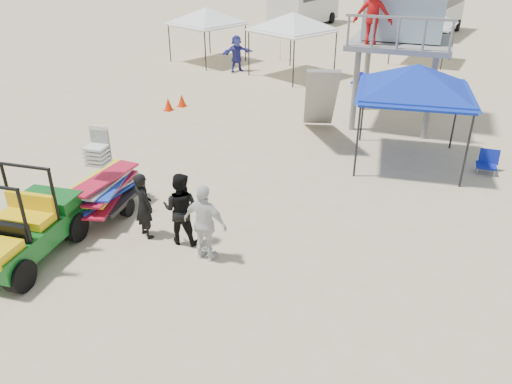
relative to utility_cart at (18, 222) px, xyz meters
The scene contains 20 objects.
ground 3.44m from the utility_cart, ahead, with size 140.00×140.00×0.00m, color beige.
utility_cart is the anchor object (origin of this frame).
surf_trailer 2.34m from the utility_cart, 89.79° to the left, with size 1.60×2.27×1.96m.
man_left 2.54m from the utility_cart, 53.22° to the left, with size 0.57×0.37×1.55m, color black.
man_mid 3.29m from the utility_cart, 43.94° to the left, with size 0.81×0.63×1.66m, color black.
man_right 3.81m from the utility_cart, 32.29° to the left, with size 1.00×0.42×1.70m, color silver.
lifeguard_tower 13.48m from the utility_cart, 73.71° to the left, with size 3.92×3.92×5.30m.
canopy_blue 10.83m from the utility_cart, 60.42° to the left, with size 3.78×3.78×3.33m.
canopy_white_a 16.79m from the utility_cart, 98.58° to the left, with size 3.75×3.75×3.34m.
canopy_white_b 18.64m from the utility_cart, 114.69° to the left, with size 3.55×3.55×3.16m.
canopy_white_c 22.87m from the utility_cart, 85.07° to the left, with size 3.02×3.02×3.13m.
umbrella_a 18.58m from the utility_cart, 115.24° to the left, with size 2.11×2.16×1.94m, color red.
umbrella_b 19.74m from the utility_cart, 103.53° to the left, with size 1.86×1.90×1.71m, color yellow.
cone_near 10.71m from the utility_cart, 111.50° to the left, with size 0.34×0.34×0.50m, color red.
cone_far 10.13m from the utility_cart, 113.51° to the left, with size 0.34×0.34×0.50m, color red.
beach_chair_a 16.42m from the utility_cart, 86.44° to the left, with size 0.55×0.59×0.64m.
beach_chair_b 12.34m from the utility_cart, 52.60° to the left, with size 0.64×0.68×0.64m.
rv_far_left 31.28m from the utility_cart, 106.12° to the left, with size 2.64×6.80×3.25m.
rv_mid_left 31.55m from the utility_cart, 89.42° to the left, with size 2.65×6.50×3.25m.
distant_beachgoers 19.13m from the utility_cart, 91.15° to the left, with size 20.46×14.01×1.77m.
Camera 1 is at (5.39, -4.91, 6.12)m, focal length 35.00 mm.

